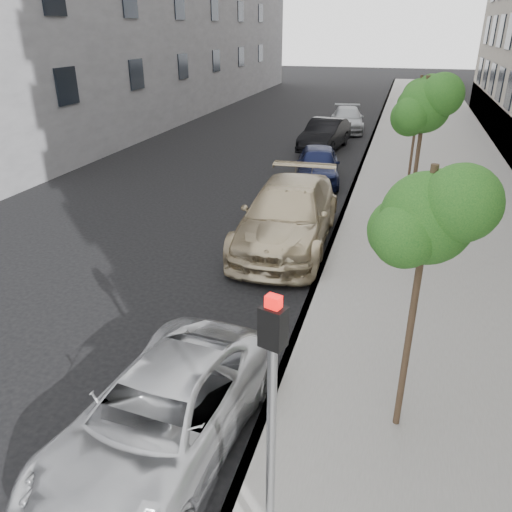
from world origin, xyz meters
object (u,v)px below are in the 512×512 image
at_px(minivan, 161,416).
at_px(sedan_rear, 347,119).
at_px(tree_near, 429,218).
at_px(tree_mid, 425,107).
at_px(suv, 288,215).
at_px(signal_pole, 272,407).
at_px(sedan_blue, 318,164).
at_px(tree_far, 420,96).
at_px(sedan_black, 325,135).

height_order(minivan, sedan_rear, sedan_rear).
height_order(tree_near, tree_mid, tree_mid).
distance_m(tree_near, suv, 8.02).
relative_size(signal_pole, minivan, 0.73).
bearing_deg(sedan_blue, tree_near, -84.42).
bearing_deg(tree_far, minivan, -103.00).
bearing_deg(suv, sedan_rear, 89.34).
relative_size(tree_mid, sedan_blue, 1.12).
bearing_deg(tree_near, minivan, -157.10).
height_order(tree_near, sedan_black, tree_near).
xyz_separation_m(suv, sedan_rear, (-0.43, 17.98, -0.20)).
xyz_separation_m(minivan, sedan_black, (-0.91, 20.70, 0.11)).
bearing_deg(signal_pole, sedan_rear, 112.01).
height_order(tree_near, minivan, tree_near).
xyz_separation_m(tree_mid, signal_pole, (-1.41, -9.03, -1.78)).
height_order(signal_pole, minivan, signal_pole).
relative_size(tree_mid, sedan_black, 1.02).
bearing_deg(sedan_blue, signal_pole, -91.61).
xyz_separation_m(tree_near, tree_mid, (-0.00, 6.50, 0.50)).
relative_size(tree_near, tree_far, 1.00).
bearing_deg(suv, sedan_blue, 90.21).
bearing_deg(tree_far, sedan_blue, 173.67).
bearing_deg(tree_mid, sedan_black, 108.34).
distance_m(signal_pole, sedan_blue, 16.15).
distance_m(minivan, sedan_blue, 14.81).
xyz_separation_m(minivan, sedan_blue, (-0.26, 14.80, 0.06)).
bearing_deg(sedan_blue, tree_far, -15.74).
distance_m(sedan_black, sedan_rear, 5.50).
distance_m(tree_near, sedan_black, 19.95).
bearing_deg(tree_mid, minivan, -112.82).
xyz_separation_m(tree_near, tree_far, (-0.00, 13.00, -0.01)).
bearing_deg(sedan_rear, sedan_blue, -96.49).
distance_m(tree_near, sedan_blue, 14.15).
relative_size(minivan, suv, 0.78).
xyz_separation_m(tree_mid, tree_far, (-0.00, 6.50, -0.51)).
relative_size(tree_far, sedan_rear, 0.89).
xyz_separation_m(tree_near, sedan_rear, (-3.75, 24.77, -2.86)).
xyz_separation_m(minivan, suv, (0.00, 8.20, 0.22)).
bearing_deg(sedan_rear, tree_mid, -85.73).
relative_size(sedan_blue, sedan_black, 0.91).
xyz_separation_m(signal_pole, suv, (-1.92, 9.32, -1.38)).
bearing_deg(tree_mid, sedan_rear, 101.62).
bearing_deg(tree_mid, suv, 175.00).
height_order(tree_mid, suv, tree_mid).
relative_size(minivan, sedan_blue, 1.12).
bearing_deg(suv, tree_mid, -7.02).
relative_size(tree_far, signal_pole, 1.22).
height_order(tree_mid, signal_pole, tree_mid).
relative_size(tree_mid, sedan_rear, 1.01).
bearing_deg(tree_mid, tree_near, -90.00).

